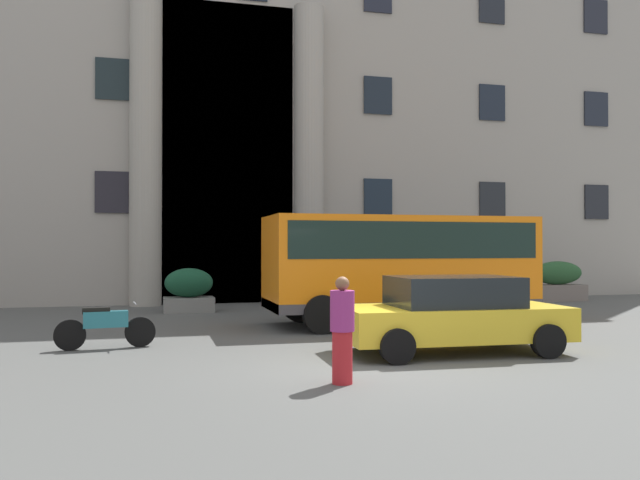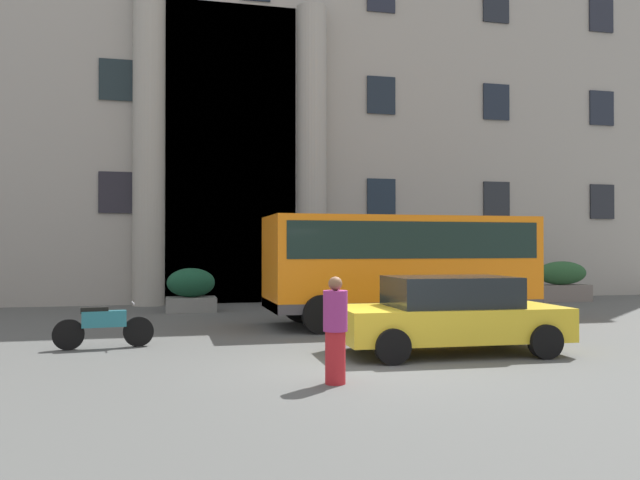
% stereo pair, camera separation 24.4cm
% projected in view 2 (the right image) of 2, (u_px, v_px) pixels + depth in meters
% --- Properties ---
extents(ground_plane, '(80.00, 64.00, 0.12)m').
position_uv_depth(ground_plane, '(361.00, 372.00, 10.64)').
color(ground_plane, '#4E4F4D').
extents(office_building_facade, '(36.13, 9.80, 17.67)m').
position_uv_depth(office_building_facade, '(241.00, 89.00, 27.72)').
color(office_building_facade, gray).
rests_on(office_building_facade, ground_plane).
extents(orange_minibus, '(6.80, 2.76, 2.78)m').
position_uv_depth(orange_minibus, '(400.00, 260.00, 16.65)').
color(orange_minibus, orange).
rests_on(orange_minibus, ground_plane).
extents(bus_stop_sign, '(0.44, 0.08, 2.61)m').
position_uv_depth(bus_stop_sign, '(513.00, 260.00, 19.30)').
color(bus_stop_sign, '#999E13').
rests_on(bus_stop_sign, ground_plane).
extents(hedge_planter_far_east, '(2.12, 0.70, 1.48)m').
position_uv_depth(hedge_planter_far_east, '(562.00, 282.00, 23.80)').
color(hedge_planter_far_east, slate).
rests_on(hedge_planter_far_east, ground_plane).
extents(hedge_planter_east, '(1.53, 0.98, 1.36)m').
position_uv_depth(hedge_planter_east, '(191.00, 291.00, 19.95)').
color(hedge_planter_east, slate).
rests_on(hedge_planter_east, ground_plane).
extents(parked_hatchback_near, '(4.28, 2.16, 1.45)m').
position_uv_depth(parked_hatchback_near, '(450.00, 314.00, 12.16)').
color(parked_hatchback_near, gold).
rests_on(parked_hatchback_near, ground_plane).
extents(scooter_by_planter, '(1.92, 0.55, 0.89)m').
position_uv_depth(scooter_by_planter, '(102.00, 325.00, 12.76)').
color(scooter_by_planter, black).
rests_on(scooter_by_planter, ground_plane).
extents(pedestrian_child_trailing, '(0.36, 0.36, 1.57)m').
position_uv_depth(pedestrian_child_trailing, '(335.00, 330.00, 9.45)').
color(pedestrian_child_trailing, '#B02026').
rests_on(pedestrian_child_trailing, ground_plane).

